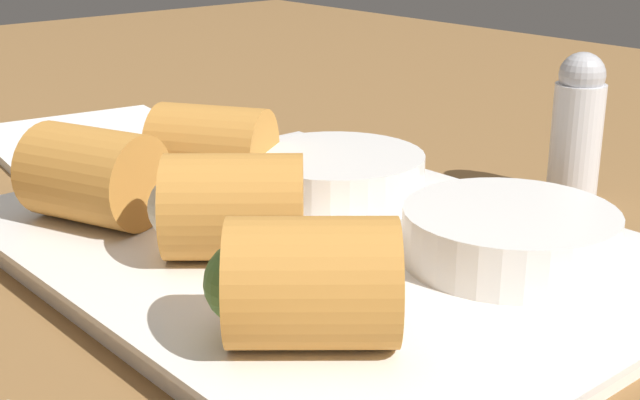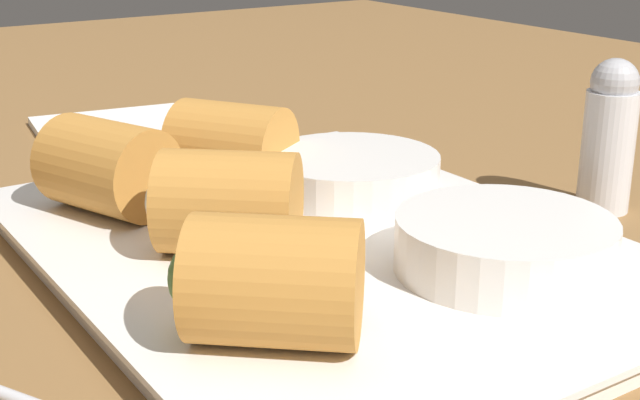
{
  "view_description": "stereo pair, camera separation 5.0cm",
  "coord_description": "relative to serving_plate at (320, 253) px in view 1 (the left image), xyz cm",
  "views": [
    {
      "loc": [
        29.96,
        -24.26,
        18.63
      ],
      "look_at": [
        0.73,
        1.06,
        5.37
      ],
      "focal_mm": 50.0,
      "sensor_mm": 36.0,
      "label": 1
    },
    {
      "loc": [
        32.99,
        -20.27,
        18.63
      ],
      "look_at": [
        0.73,
        1.06,
        5.37
      ],
      "focal_mm": 50.0,
      "sensor_mm": 36.0,
      "label": 2
    }
  ],
  "objects": [
    {
      "name": "dipping_bowl_near",
      "position": [
        -4.03,
        4.59,
        2.02
      ],
      "size": [
        9.32,
        9.32,
        2.35
      ],
      "color": "white",
      "rests_on": "serving_plate"
    },
    {
      "name": "table_surface",
      "position": [
        -0.73,
        -1.06,
        -1.76
      ],
      "size": [
        180.0,
        140.0,
        2.0
      ],
      "color": "olive",
      "rests_on": "ground"
    },
    {
      "name": "salt_shaker",
      "position": [
        1.82,
        17.65,
        3.5
      ],
      "size": [
        2.86,
        2.86,
        8.48
      ],
      "color": "silver",
      "rests_on": "table_surface"
    },
    {
      "name": "roll_front_left",
      "position": [
        -0.84,
        -4.62,
        3.08
      ],
      "size": [
        7.44,
        7.6,
        4.67
      ],
      "color": "#C68438",
      "rests_on": "serving_plate"
    },
    {
      "name": "roll_back_right",
      "position": [
        -9.39,
        0.01,
        3.08
      ],
      "size": [
        7.58,
        7.18,
        4.67
      ],
      "color": "#C68438",
      "rests_on": "serving_plate"
    },
    {
      "name": "dipping_bowl_far",
      "position": [
        7.43,
        4.43,
        2.02
      ],
      "size": [
        9.32,
        9.32,
        2.35
      ],
      "color": "white",
      "rests_on": "serving_plate"
    },
    {
      "name": "roll_back_left",
      "position": [
        7.31,
        -7.22,
        3.08
      ],
      "size": [
        7.45,
        7.6,
        4.67
      ],
      "color": "#C68438",
      "rests_on": "serving_plate"
    },
    {
      "name": "serving_plate",
      "position": [
        0.0,
        0.0,
        0.0
      ],
      "size": [
        31.85,
        23.79,
        1.5
      ],
      "color": "white",
      "rests_on": "table_surface"
    },
    {
      "name": "roll_front_right",
      "position": [
        -9.27,
        -6.93,
        3.08
      ],
      "size": [
        7.3,
        6.52,
        4.67
      ],
      "color": "#C68438",
      "rests_on": "serving_plate"
    },
    {
      "name": "napkin",
      "position": [
        -26.47,
        2.16,
        -0.46
      ],
      "size": [
        17.74,
        15.72,
        0.6
      ],
      "color": "white",
      "rests_on": "table_surface"
    }
  ]
}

